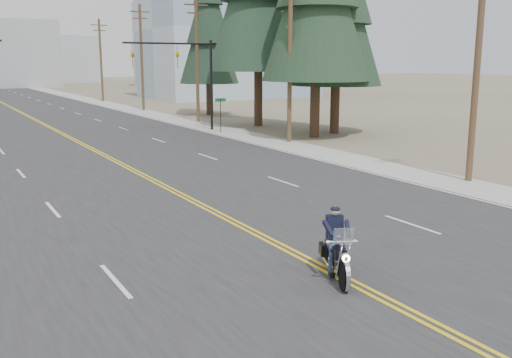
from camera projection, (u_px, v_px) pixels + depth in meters
The scene contains 16 objects.
ground_plane at pixel (379, 298), 13.13m from camera, with size 400.00×400.00×0.00m, color #776D56.
road at pixel (5, 105), 72.60m from camera, with size 20.00×200.00×0.01m, color #303033.
sidewalk_right at pixel (96, 102), 78.21m from camera, with size 3.00×200.00×0.01m, color #A5A5A0.
traffic_mast_right at pixel (187, 67), 43.70m from camera, with size 7.10×0.26×7.00m.
street_sign at pixel (221, 109), 43.52m from camera, with size 0.90×0.06×2.62m.
utility_pole_a at pixel (478, 53), 24.86m from camera, with size 2.20×0.30×11.00m.
utility_pole_b at pixel (290, 52), 37.56m from camera, with size 2.20×0.30×11.50m.
utility_pole_c at pixel (197, 57), 50.35m from camera, with size 2.20×0.30×11.00m.
utility_pole_d at pixel (142, 56), 63.05m from camera, with size 2.20×0.30×11.50m.
utility_pole_e at pixel (101, 59), 77.54m from camera, with size 2.20×0.30×11.00m.
glass_building at pixel (228, 31), 86.18m from camera, with size 24.00×16.00×20.00m, color #9EB5CC.
haze_bldg_b at pixel (11, 54), 121.82m from camera, with size 18.00×14.00×14.00m, color #ADB2B7.
haze_bldg_c at pixel (177, 45), 124.27m from camera, with size 16.00×12.00×18.00m, color #B7BCC6.
haze_bldg_e at pixel (68, 59), 151.55m from camera, with size 14.00×14.00×12.00m, color #B7BCC6.
motorcyclist at pixel (337, 244), 14.16m from camera, with size 0.98×2.29×1.79m, color black, non-canonical shape.
conifer_far at pixel (208, 22), 56.78m from camera, with size 5.98×5.98×16.03m.
Camera 1 is at (-8.59, -9.26, 5.33)m, focal length 40.00 mm.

